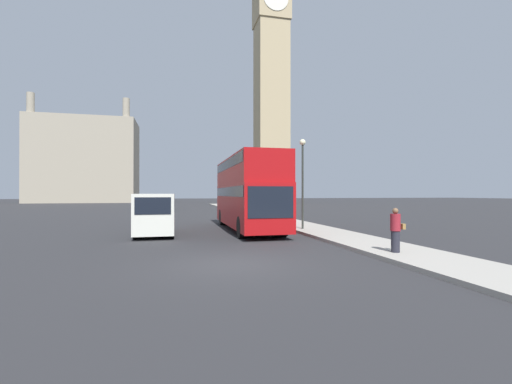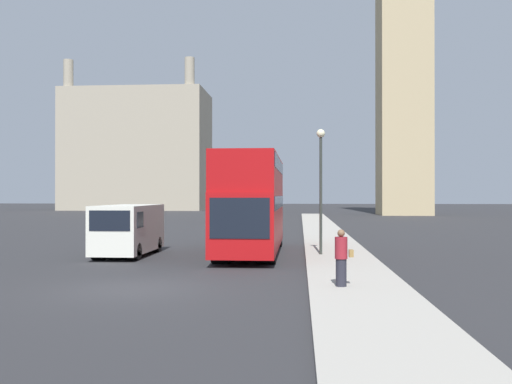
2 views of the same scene
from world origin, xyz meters
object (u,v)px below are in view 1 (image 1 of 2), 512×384
Objects in this scene: pedestrian at (396,230)px; street_lamp at (303,169)px; parked_sedan at (167,205)px; red_double_decker_bus at (248,190)px; white_van at (156,213)px; clock_tower at (271,74)px.

pedestrian is 0.30× the size of street_lamp.
parked_sedan is (-8.73, 38.49, -0.27)m from pedestrian.
pedestrian is 8.89m from street_lamp.
pedestrian is (3.32, -9.80, -1.52)m from red_double_decker_bus.
white_van is at bearing -166.63° from red_double_decker_bus.
clock_tower is 10.29× the size of street_lamp.
street_lamp is at bearing -23.77° from red_double_decker_bus.
clock_tower is 58.93m from red_double_decker_bus.
red_double_decker_bus is 29.25m from parked_sedan.
pedestrian is at bearing -88.25° from street_lamp.
parked_sedan is (-21.25, -21.96, -27.41)m from clock_tower.
red_double_decker_bus is at bearing -79.32° from parked_sedan.
parked_sedan is at bearing 102.78° from pedestrian.
pedestrian is (-12.52, -60.45, -27.14)m from clock_tower.
white_van reaches higher than pedestrian.
street_lamp is (3.06, -1.35, 1.23)m from red_double_decker_bus.
street_lamp is at bearing -74.25° from parked_sedan.
pedestrian is at bearing -71.29° from red_double_decker_bus.
street_lamp is (-0.26, 8.45, 2.74)m from pedestrian.
white_van is 12.15m from pedestrian.
pedestrian is 39.47m from parked_sedan.
white_van is 1.16× the size of parked_sedan.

